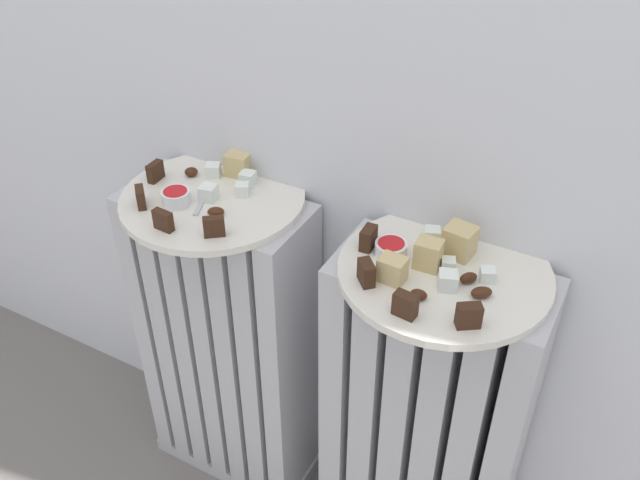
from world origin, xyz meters
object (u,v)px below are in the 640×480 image
jam_bowl_right (391,248)px  radiator_left (229,348)px  plate_right (444,272)px  jam_bowl_left (176,197)px  fork (205,196)px  plate_left (213,199)px  radiator_right (423,428)px

jam_bowl_right → radiator_left: bearing=179.3°
radiator_left → plate_right: plate_right is taller
jam_bowl_left → fork: jam_bowl_left is taller
plate_left → jam_bowl_left: 0.06m
radiator_left → plate_left: (0.00, 0.00, 0.34)m
plate_right → fork: size_ratio=3.19×
radiator_right → jam_bowl_right: jam_bowl_right is taller
jam_bowl_left → radiator_left: bearing=51.8°
plate_left → jam_bowl_right: size_ratio=6.43×
radiator_left → jam_bowl_right: size_ratio=14.03×
jam_bowl_left → plate_right: bearing=6.1°
plate_left → fork: fork is taller
plate_right → jam_bowl_left: bearing=-173.9°
radiator_left → plate_right: size_ratio=2.18×
plate_left → fork: (-0.01, -0.01, 0.01)m
fork → jam_bowl_right: bearing=0.8°
radiator_left → plate_right: 0.53m
plate_right → jam_bowl_left: 0.44m
radiator_right → plate_right: plate_right is taller
plate_left → jam_bowl_right: 0.32m
jam_bowl_left → jam_bowl_right: (0.36, 0.04, -0.00)m
radiator_right → plate_right: bearing=0.0°
jam_bowl_right → fork: 0.33m
jam_bowl_left → fork: bearing=54.4°
plate_right → fork: fork is taller
plate_left → plate_right: 0.40m
plate_right → radiator_right: bearing=180.0°
jam_bowl_right → plate_left: bearing=179.3°
plate_right → jam_bowl_right: size_ratio=6.43×
radiator_left → jam_bowl_left: size_ratio=14.22×
jam_bowl_right → radiator_right: bearing=2.9°
jam_bowl_right → fork: size_ratio=0.50×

